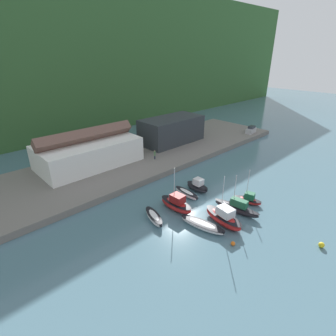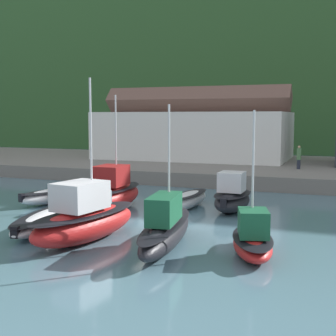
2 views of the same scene
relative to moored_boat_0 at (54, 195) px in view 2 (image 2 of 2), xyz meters
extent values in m
plane|color=slate|center=(9.02, -3.05, -0.56)|extent=(320.00, 320.00, 0.00)
cube|color=#335B2D|center=(9.02, 87.16, 21.33)|extent=(240.00, 77.07, 43.78)
cube|color=slate|center=(9.02, 21.11, 0.04)|extent=(95.34, 22.08, 1.21)
cube|color=white|center=(2.37, 24.48, 3.28)|extent=(21.06, 11.72, 5.26)
cube|color=brown|center=(2.37, 24.48, 7.39)|extent=(21.48, 2.95, 2.95)
ellipsoid|color=white|center=(0.00, 0.01, -0.04)|extent=(3.20, 5.70, 1.04)
ellipsoid|color=black|center=(0.00, 0.01, 0.32)|extent=(3.29, 5.83, 0.12)
cube|color=black|center=(-0.82, -2.46, 0.17)|extent=(0.43, 0.38, 0.56)
ellipsoid|color=red|center=(4.68, -0.20, 0.22)|extent=(2.47, 6.30, 1.56)
ellipsoid|color=black|center=(4.68, -0.20, 0.76)|extent=(2.57, 6.43, 0.12)
cube|color=maroon|center=(4.69, -0.52, 1.64)|extent=(1.79, 2.23, 1.29)
cube|color=#8CA5B2|center=(4.66, 0.73, 1.45)|extent=(1.56, 0.14, 0.64)
cylinder|color=silver|center=(4.67, 0.26, 3.90)|extent=(0.10, 0.10, 5.80)
ellipsoid|color=white|center=(9.16, 1.60, -0.04)|extent=(1.86, 5.63, 1.05)
ellipsoid|color=black|center=(9.16, 1.60, 0.33)|extent=(1.92, 5.74, 0.12)
cube|color=black|center=(8.96, -1.03, 0.17)|extent=(0.38, 0.31, 0.56)
ellipsoid|color=black|center=(12.14, 1.62, 0.09)|extent=(2.03, 4.63, 1.31)
ellipsoid|color=black|center=(12.14, 1.62, 0.55)|extent=(2.11, 4.72, 0.12)
cube|color=silver|center=(12.14, 1.39, 1.36)|extent=(1.51, 1.62, 1.23)
cube|color=#8CA5B2|center=(12.15, 2.35, 1.18)|extent=(1.35, 0.11, 0.61)
cube|color=black|center=(12.13, -0.57, 0.36)|extent=(0.36, 0.28, 0.56)
ellipsoid|color=white|center=(3.95, -6.45, -0.10)|extent=(3.17, 7.37, 0.92)
ellipsoid|color=black|center=(3.95, -6.45, 0.22)|extent=(3.27, 7.53, 0.12)
cube|color=black|center=(4.56, -9.78, 0.09)|extent=(0.40, 0.34, 0.56)
ellipsoid|color=red|center=(7.16, -7.86, 0.24)|extent=(3.41, 7.17, 1.60)
ellipsoid|color=black|center=(7.16, -7.86, 0.80)|extent=(3.53, 7.32, 0.12)
cube|color=silver|center=(7.11, -8.20, 1.69)|extent=(2.13, 2.66, 1.30)
cube|color=#8CA5B2|center=(7.32, -6.86, 1.50)|extent=(1.59, 0.35, 0.65)
cylinder|color=silver|center=(7.24, -7.35, 4.14)|extent=(0.10, 0.10, 6.19)
ellipsoid|color=black|center=(11.20, -7.56, 0.07)|extent=(2.50, 7.77, 1.27)
ellipsoid|color=black|center=(11.20, -7.56, 0.52)|extent=(2.58, 7.93, 0.12)
cube|color=#195638|center=(11.25, -7.94, 1.32)|extent=(1.46, 2.80, 1.22)
cube|color=#8CA5B2|center=(11.05, -6.46, 1.13)|extent=(1.01, 0.23, 0.61)
cylinder|color=silver|center=(11.12, -6.99, 3.34)|extent=(0.10, 0.10, 5.25)
ellipsoid|color=red|center=(15.10, -7.36, -0.11)|extent=(2.83, 4.84, 0.91)
ellipsoid|color=black|center=(15.10, -7.36, 0.21)|extent=(2.92, 4.94, 0.12)
cube|color=#195638|center=(15.17, -7.58, 0.91)|extent=(1.61, 1.87, 1.13)
cube|color=#8CA5B2|center=(14.90, -6.67, 0.74)|extent=(1.08, 0.40, 0.56)
cylinder|color=silver|center=(15.01, -7.03, 3.01)|extent=(0.10, 0.10, 5.33)
cylinder|color=#232838|center=(14.75, 16.82, 1.08)|extent=(0.32, 0.32, 0.85)
cylinder|color=#4C7A4C|center=(14.75, 16.82, 2.03)|extent=(0.40, 0.40, 1.05)
sphere|color=tan|center=(14.75, 16.82, 2.67)|extent=(0.24, 0.24, 0.24)
camera|label=1|loc=(-21.86, -26.23, 23.58)|focal=28.00mm
camera|label=2|loc=(18.69, -27.01, 5.38)|focal=50.00mm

